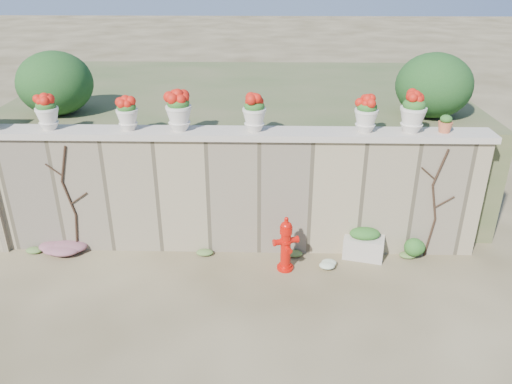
{
  "coord_description": "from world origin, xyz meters",
  "views": [
    {
      "loc": [
        0.54,
        -5.63,
        4.54
      ],
      "look_at": [
        0.37,
        1.4,
        1.23
      ],
      "focal_mm": 35.0,
      "sensor_mm": 36.0,
      "label": 1
    }
  ],
  "objects_px": {
    "fire_hydrant": "(286,244)",
    "urn_pot_0": "(47,112)",
    "planter_box": "(364,244)",
    "terracotta_pot": "(445,125)"
  },
  "relations": [
    {
      "from": "terracotta_pot",
      "to": "fire_hydrant",
      "type": "bearing_deg",
      "value": -164.27
    },
    {
      "from": "urn_pot_0",
      "to": "terracotta_pot",
      "type": "distance_m",
      "value": 6.15
    },
    {
      "from": "fire_hydrant",
      "to": "urn_pot_0",
      "type": "xyz_separation_m",
      "value": [
        -3.73,
        0.68,
        1.9
      ]
    },
    {
      "from": "planter_box",
      "to": "urn_pot_0",
      "type": "bearing_deg",
      "value": -169.09
    },
    {
      "from": "fire_hydrant",
      "to": "urn_pot_0",
      "type": "relative_size",
      "value": 1.68
    },
    {
      "from": "urn_pot_0",
      "to": "terracotta_pot",
      "type": "relative_size",
      "value": 2.09
    },
    {
      "from": "planter_box",
      "to": "terracotta_pot",
      "type": "relative_size",
      "value": 2.7
    },
    {
      "from": "fire_hydrant",
      "to": "terracotta_pot",
      "type": "height_order",
      "value": "terracotta_pot"
    },
    {
      "from": "planter_box",
      "to": "terracotta_pot",
      "type": "xyz_separation_m",
      "value": [
        1.11,
        0.28,
        1.97
      ]
    },
    {
      "from": "fire_hydrant",
      "to": "urn_pot_0",
      "type": "distance_m",
      "value": 4.24
    }
  ]
}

